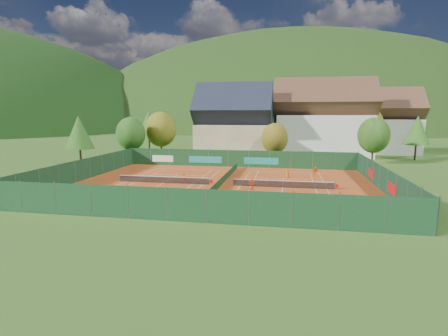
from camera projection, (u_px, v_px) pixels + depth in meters
ground at (221, 185)px, 46.09m from camera, size 600.00×600.00×0.00m
clay_pad at (221, 185)px, 46.09m from camera, size 40.00×32.00×0.01m
court_markings_left at (164, 183)px, 47.52m from camera, size 11.03×23.83×0.00m
court_markings_right at (283, 187)px, 44.65m from camera, size 11.03×23.83×0.00m
tennis_net_left at (165, 179)px, 47.41m from camera, size 13.30×0.10×1.02m
tennis_net_right at (284, 184)px, 44.55m from camera, size 13.30×0.10×1.02m
court_divider at (221, 182)px, 46.01m from camera, size 0.03×28.80×1.00m
fence_north at (236, 159)px, 61.48m from camera, size 40.00×0.10×3.00m
fence_south at (186, 205)px, 30.31m from camera, size 40.00×0.04×3.00m
fence_west at (83, 170)px, 49.44m from camera, size 0.04×32.00×3.00m
fence_east at (383, 179)px, 42.33m from camera, size 0.09×32.00×3.00m
chalet at (234, 126)px, 74.74m from camera, size 16.20×12.00×16.00m
hotel_block_a at (323, 123)px, 77.05m from camera, size 21.60×11.00×17.25m
hotel_block_b at (381, 125)px, 82.43m from camera, size 17.28×10.00×15.50m
tree_west_front at (131, 134)px, 68.62m from camera, size 5.72×5.72×8.69m
tree_west_mid at (161, 129)px, 73.63m from camera, size 6.44×6.44×9.78m
tree_west_back at (149, 125)px, 82.38m from camera, size 5.60×5.60×10.00m
tree_center at (275, 138)px, 65.65m from camera, size 5.01×5.01×7.60m
tree_east_front at (374, 135)px, 64.27m from camera, size 5.72×5.72×8.69m
tree_east_mid at (417, 130)px, 70.14m from camera, size 5.04×5.04×9.00m
tree_west_side at (79, 132)px, 61.82m from camera, size 5.04×5.04×9.00m
tree_east_back at (367, 125)px, 79.24m from camera, size 7.15×7.15×10.86m
mountain_backdrop at (313, 176)px, 273.95m from camera, size 820.00×530.00×242.00m
ball_hopper at (304, 210)px, 32.24m from camera, size 0.34×0.34×0.80m
loose_ball_0 at (153, 195)px, 40.48m from camera, size 0.07×0.07×0.07m
loose_ball_1 at (253, 200)px, 37.91m from camera, size 0.07×0.07×0.07m
loose_ball_2 at (242, 179)px, 50.33m from camera, size 0.07×0.07×0.07m
loose_ball_3 at (194, 176)px, 52.90m from camera, size 0.07×0.07×0.07m
loose_ball_4 at (316, 198)px, 38.84m from camera, size 0.07×0.07×0.07m
player_left_near at (113, 189)px, 40.40m from camera, size 0.62×0.58×1.41m
player_left_mid at (155, 195)px, 37.90m from camera, size 0.74×0.68×1.22m
player_left_far at (184, 177)px, 48.18m from camera, size 0.86×0.55×1.27m
player_right_near at (252, 184)px, 43.19m from camera, size 0.89×0.91×1.53m
player_right_far_a at (287, 173)px, 51.35m from camera, size 0.68×0.47×1.33m
player_right_far_b at (315, 171)px, 52.98m from camera, size 1.30×1.06×1.39m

